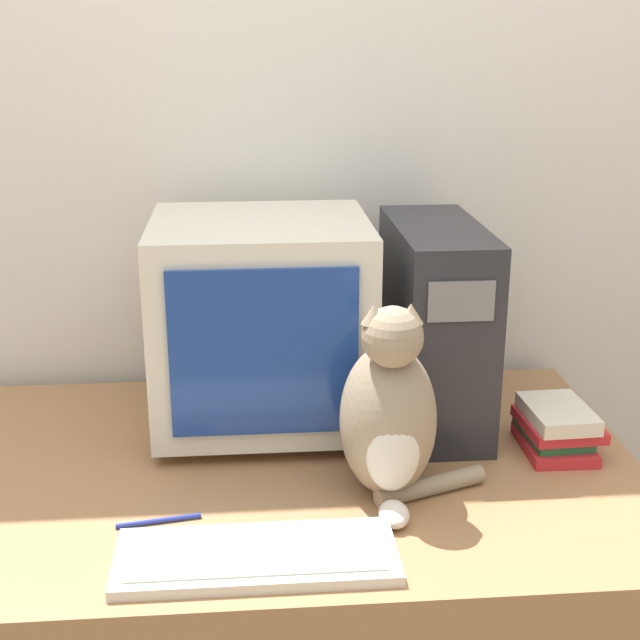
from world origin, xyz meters
The scene contains 8 objects.
wall_back centered at (0.00, 0.95, 1.25)m, with size 7.00×0.05×2.50m.
desk centered at (0.00, 0.44, 0.37)m, with size 1.40×0.89×0.73m.
crt_monitor centered at (-0.02, 0.64, 0.96)m, with size 0.43×0.41×0.44m.
computer_tower centered at (0.34, 0.64, 0.94)m, with size 0.18×0.43×0.42m.
keyboard centered at (-0.04, 0.12, 0.74)m, with size 0.44×0.17×0.02m.
cat centered at (0.20, 0.32, 0.89)m, with size 0.27×0.26×0.37m.
book_stack centered at (0.56, 0.46, 0.78)m, with size 0.15×0.19×0.09m.
pen centered at (-0.21, 0.25, 0.74)m, with size 0.14×0.03×0.01m.
Camera 1 is at (-0.05, -1.09, 1.54)m, focal length 50.00 mm.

